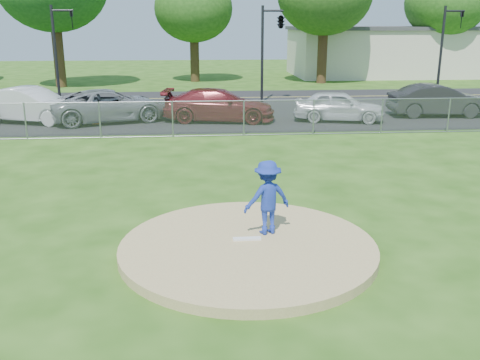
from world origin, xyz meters
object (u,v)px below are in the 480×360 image
at_px(traffic_cone, 96,116).
at_px(parked_car_darkred, 219,105).
at_px(parked_car_white, 31,105).
at_px(traffic_signal_center, 279,23).
at_px(pitcher, 267,197).
at_px(parked_car_charcoal, 438,100).
at_px(commercial_building, 383,51).
at_px(parked_car_gray, 110,105).
at_px(parked_car_pearl, 339,106).
at_px(traffic_signal_left, 59,46).
at_px(traffic_signal_right, 445,44).

height_order(traffic_cone, parked_car_darkred, parked_car_darkred).
distance_m(traffic_cone, parked_car_white, 3.24).
distance_m(traffic_signal_center, parked_car_darkred, 8.40).
distance_m(pitcher, parked_car_charcoal, 18.98).
height_order(commercial_building, parked_car_gray, commercial_building).
distance_m(traffic_signal_center, parked_car_white, 14.71).
bearing_deg(parked_car_pearl, traffic_cone, 101.63).
relative_size(traffic_signal_left, parked_car_darkred, 1.04).
height_order(traffic_signal_center, parked_car_pearl, traffic_signal_center).
height_order(commercial_building, traffic_signal_left, traffic_signal_left).
bearing_deg(parked_car_pearl, traffic_signal_center, 28.66).
height_order(commercial_building, parked_car_darkred, commercial_building).
bearing_deg(traffic_signal_left, traffic_cone, -65.70).
relative_size(parked_car_white, parked_car_gray, 0.91).
bearing_deg(parked_car_darkred, traffic_cone, 100.36).
bearing_deg(traffic_signal_center, pitcher, -99.26).
relative_size(commercial_building, parked_car_darkred, 3.04).
bearing_deg(parked_car_white, parked_car_charcoal, -70.38).
bearing_deg(traffic_signal_left, parked_car_darkred, -35.87).
xyz_separation_m(traffic_cone, parked_car_charcoal, (17.13, 0.75, 0.44)).
relative_size(parked_car_white, parked_car_charcoal, 1.04).
height_order(parked_car_white, parked_car_pearl, parked_car_white).
bearing_deg(parked_car_darkred, parked_car_pearl, -86.67).
bearing_deg(commercial_building, parked_car_darkred, -125.33).
relative_size(traffic_signal_center, parked_car_darkred, 1.04).
bearing_deg(parked_car_darkred, commercial_building, -27.32).
xyz_separation_m(traffic_signal_center, parked_car_charcoal, (7.40, -5.90, -3.79)).
bearing_deg(parked_car_pearl, traffic_signal_right, -37.53).
distance_m(parked_car_gray, parked_car_charcoal, 16.53).
bearing_deg(commercial_building, pitcher, -112.52).
height_order(traffic_signal_left, traffic_signal_right, same).
bearing_deg(traffic_signal_left, parked_car_charcoal, -16.34).
bearing_deg(traffic_signal_center, parked_car_darkred, -121.02).
height_order(pitcher, parked_car_gray, pitcher).
distance_m(pitcher, parked_car_darkred, 15.03).
relative_size(commercial_building, parked_car_pearl, 3.78).
relative_size(traffic_signal_left, parked_car_pearl, 1.29).
xyz_separation_m(pitcher, traffic_cone, (-6.23, 14.79, -0.64)).
distance_m(commercial_building, parked_car_charcoal, 22.43).
distance_m(traffic_signal_right, parked_car_charcoal, 7.04).
relative_size(traffic_signal_right, parked_car_darkred, 1.04).
distance_m(traffic_signal_center, traffic_cone, 12.52).
distance_m(commercial_building, parked_car_white, 33.28).
bearing_deg(traffic_signal_center, parked_car_charcoal, -38.58).
xyz_separation_m(commercial_building, traffic_cone, (-21.76, -22.66, -1.78)).
height_order(traffic_signal_right, traffic_cone, traffic_signal_right).
distance_m(traffic_cone, parked_car_gray, 0.92).
height_order(parked_car_white, parked_car_gray, parked_car_white).
distance_m(traffic_signal_left, parked_car_darkred, 11.25).
xyz_separation_m(traffic_cone, parked_car_pearl, (11.69, -0.24, 0.37)).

